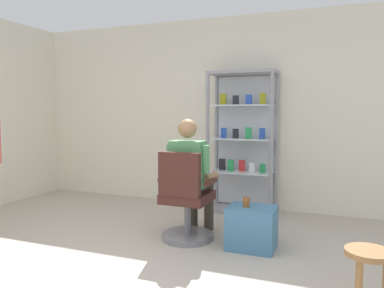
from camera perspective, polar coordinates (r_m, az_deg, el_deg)
The scene contains 7 objects.
back_wall at distance 5.50m, azimuth 4.33°, elevation 4.75°, with size 6.00×0.10×2.70m, color silver.
display_cabinet_main at distance 5.19m, azimuth 7.76°, elevation 0.42°, with size 0.90×0.45×1.90m.
office_chair at distance 4.02m, azimuth -1.00°, elevation -9.09°, with size 0.57×0.56×0.96m.
seated_shopkeeper at distance 4.10m, azimuth -0.10°, elevation -4.25°, with size 0.49×0.57×1.29m.
storage_crate at distance 3.89m, azimuth 9.03°, elevation -12.41°, with size 0.47×0.39×0.42m, color teal.
tea_glass at distance 3.83m, azimuth 8.21°, elevation -8.71°, with size 0.07×0.07×0.10m, color brown.
wooden_stool at distance 2.98m, azimuth 25.16°, elevation -15.86°, with size 0.32×0.32×0.42m.
Camera 1 is at (1.62, -2.26, 1.37)m, focal length 35.21 mm.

